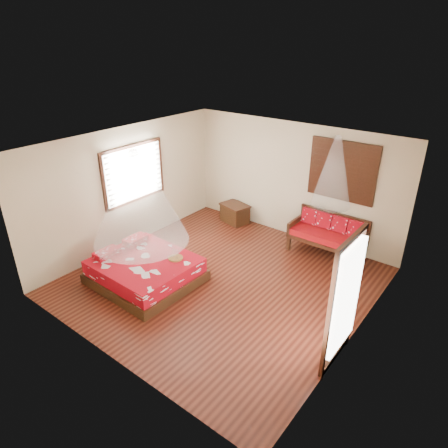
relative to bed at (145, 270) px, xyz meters
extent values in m
cube|color=#33110B|center=(1.24, 0.96, -0.26)|extent=(5.50, 5.50, 0.02)
cube|color=silver|center=(1.24, 0.96, 2.56)|extent=(5.50, 5.50, 0.02)
cube|color=beige|center=(-1.52, 0.96, 1.15)|extent=(0.02, 5.50, 2.80)
cube|color=beige|center=(4.00, 0.96, 1.15)|extent=(0.02, 5.50, 2.80)
cube|color=beige|center=(1.24, 3.72, 1.15)|extent=(5.50, 0.02, 2.80)
cube|color=beige|center=(1.24, -1.80, 1.15)|extent=(5.50, 0.02, 2.80)
cube|color=black|center=(0.02, 0.00, -0.15)|extent=(1.99, 1.81, 0.20)
cube|color=maroon|center=(0.02, 0.00, 0.10)|extent=(1.89, 1.71, 0.30)
cube|color=maroon|center=(-0.70, -0.36, 0.31)|extent=(0.29, 0.52, 0.13)
cube|color=maroon|center=(-0.69, 0.39, 0.31)|extent=(0.29, 0.52, 0.13)
cube|color=black|center=(1.67, 2.95, -0.04)|extent=(0.08, 0.08, 0.42)
cube|color=black|center=(3.22, 2.95, -0.04)|extent=(0.08, 0.08, 0.42)
cube|color=black|center=(1.67, 3.57, -0.04)|extent=(0.08, 0.08, 0.42)
cube|color=black|center=(3.22, 3.57, -0.04)|extent=(0.08, 0.08, 0.42)
cube|color=black|center=(2.44, 3.26, 0.13)|extent=(1.67, 0.74, 0.08)
cube|color=maroon|center=(2.44, 3.26, 0.24)|extent=(1.61, 0.68, 0.14)
cube|color=black|center=(2.44, 3.59, 0.42)|extent=(1.67, 0.06, 0.55)
cube|color=black|center=(1.65, 3.26, 0.29)|extent=(0.06, 0.74, 0.30)
cube|color=black|center=(3.24, 3.26, 0.29)|extent=(0.06, 0.74, 0.30)
cube|color=maroon|center=(1.89, 3.47, 0.49)|extent=(0.35, 0.19, 0.37)
cube|color=maroon|center=(2.26, 3.47, 0.49)|extent=(0.35, 0.19, 0.37)
cube|color=maroon|center=(2.63, 3.47, 0.49)|extent=(0.35, 0.19, 0.37)
cube|color=maroon|center=(3.00, 3.47, 0.49)|extent=(0.35, 0.19, 0.37)
cube|color=black|center=(-0.24, 3.41, -0.03)|extent=(0.78, 0.64, 0.45)
cube|color=black|center=(-0.24, 3.41, 0.22)|extent=(0.83, 0.68, 0.05)
cube|color=black|center=(2.44, 3.68, 1.65)|extent=(1.52, 0.06, 1.32)
cube|color=black|center=(2.44, 3.67, 1.65)|extent=(1.35, 0.04, 1.10)
cube|color=black|center=(-1.48, 1.16, 1.45)|extent=(0.08, 1.74, 1.34)
cube|color=white|center=(-1.44, 1.16, 1.45)|extent=(0.04, 1.54, 1.10)
cube|color=black|center=(3.96, 0.36, 0.80)|extent=(0.08, 1.02, 2.16)
cube|color=white|center=(3.94, 0.36, 0.90)|extent=(0.03, 0.82, 1.70)
cylinder|color=brown|center=(0.48, 0.42, 0.26)|extent=(0.30, 0.30, 0.03)
cone|color=white|center=(0.02, 0.00, 1.60)|extent=(1.83, 1.83, 1.80)
cone|color=white|center=(2.44, 3.21, 1.75)|extent=(0.84, 0.84, 1.50)
camera|label=1|loc=(5.51, -4.45, 4.37)|focal=32.00mm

